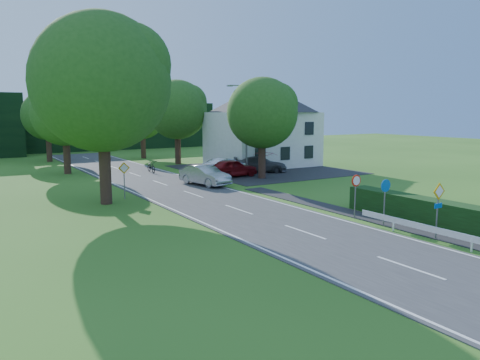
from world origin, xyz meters
TOP-DOWN VIEW (x-y plane):
  - road at (0.00, 20.00)m, footprint 7.00×80.00m
  - parking_pad at (12.00, 33.00)m, footprint 14.00×16.00m
  - line_edge_left at (-3.25, 20.00)m, footprint 0.12×80.00m
  - line_edge_right at (3.25, 20.00)m, footprint 0.12×80.00m
  - line_centre at (0.00, 20.00)m, footprint 0.12×80.00m
  - tree_main at (-6.00, 24.00)m, footprint 9.40×9.40m
  - tree_left_far at (-5.00, 40.00)m, footprint 7.00×7.00m
  - tree_right_far at (7.00, 42.00)m, footprint 7.40×7.40m
  - tree_left_back at (-4.50, 52.00)m, footprint 6.60×6.60m
  - tree_right_back at (6.00, 50.00)m, footprint 6.20×6.20m
  - tree_right_mid at (8.50, 28.00)m, footprint 7.00×7.00m
  - treeline_right at (8.00, 66.00)m, footprint 30.00×5.00m
  - house_white at (14.00, 36.00)m, footprint 10.60×8.40m
  - streetlight at (8.06, 30.00)m, footprint 2.03×0.18m
  - sign_priority_right at (4.30, 7.98)m, footprint 0.78×0.09m
  - sign_roundabout at (4.30, 10.98)m, footprint 0.64×0.08m
  - sign_speed_limit at (4.30, 12.97)m, footprint 0.64×0.11m
  - sign_priority_left at (-4.50, 24.98)m, footprint 0.78×0.09m
  - moving_car at (2.59, 27.19)m, footprint 2.56×4.88m
  - motorcycle at (1.80, 36.51)m, footprint 0.88×2.14m
  - parked_car_red at (6.75, 29.99)m, footprint 4.63×2.11m
  - parked_car_silver_a at (7.25, 31.92)m, footprint 4.53×1.94m
  - parked_car_grey at (10.69, 31.48)m, footprint 5.30×4.43m
  - parasol at (9.87, 29.50)m, footprint 2.64×2.68m

SIDE VIEW (x-z plane):
  - road at x=0.00m, z-range 0.00..0.04m
  - parking_pad at x=12.00m, z-range 0.00..0.04m
  - line_edge_left at x=-3.25m, z-range 0.04..0.05m
  - line_edge_right at x=3.25m, z-range 0.04..0.05m
  - line_centre at x=0.00m, z-range 0.04..0.05m
  - motorcycle at x=1.80m, z-range 0.04..1.14m
  - parked_car_silver_a at x=7.25m, z-range 0.04..1.49m
  - parked_car_grey at x=10.69m, z-range 0.04..1.49m
  - moving_car at x=2.59m, z-range 0.04..1.57m
  - parked_car_red at x=6.75m, z-range 0.04..1.58m
  - parasol at x=9.87m, z-range 0.04..2.22m
  - sign_roundabout at x=4.30m, z-range 0.49..2.86m
  - sign_priority_left at x=-4.50m, z-range 0.50..2.94m
  - sign_speed_limit at x=4.30m, z-range 0.58..2.95m
  - sign_priority_right at x=4.30m, z-range 0.50..3.09m
  - treeline_right at x=8.00m, z-range 0.00..7.00m
  - tree_right_back at x=6.00m, z-range 0.00..7.56m
  - tree_left_back at x=-4.50m, z-range 0.00..8.07m
  - tree_left_far at x=-5.00m, z-range 0.00..8.58m
  - tree_right_mid at x=8.50m, z-range 0.00..8.58m
  - house_white at x=14.00m, z-range 0.11..8.71m
  - streetlight at x=8.06m, z-range 0.46..8.46m
  - tree_right_far at x=7.00m, z-range 0.00..9.09m
  - tree_main at x=-6.00m, z-range 0.00..11.64m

